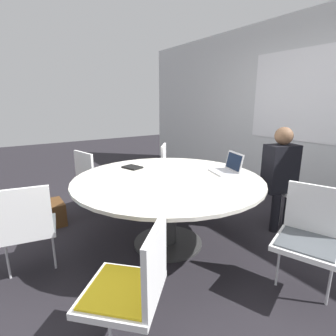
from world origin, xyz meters
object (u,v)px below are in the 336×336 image
(laptop, at_px, (228,168))
(chair_0, at_px, (291,183))
(spiral_notebook, at_px, (132,167))
(chair_3, at_px, (26,224))
(chair_4, at_px, (133,283))
(chair_1, at_px, (172,168))
(chair_5, at_px, (309,233))
(person_0, at_px, (281,171))
(handbag, at_px, (57,212))
(chair_2, at_px, (94,176))

(laptop, bearing_deg, chair_0, 94.22)
(laptop, distance_m, spiral_notebook, 1.07)
(chair_3, bearing_deg, chair_0, -0.71)
(chair_0, xyz_separation_m, chair_4, (0.57, -2.41, 0.00))
(chair_1, xyz_separation_m, chair_3, (0.87, -2.05, 0.00))
(chair_1, bearing_deg, chair_5, 32.61)
(chair_0, relative_size, laptop, 2.37)
(chair_3, xyz_separation_m, chair_5, (1.36, 1.79, 0.00))
(person_0, bearing_deg, chair_3, 4.15)
(chair_4, distance_m, handbag, 2.16)
(chair_0, distance_m, chair_5, 1.31)
(chair_3, height_order, person_0, person_0)
(chair_5, xyz_separation_m, laptop, (-1.00, 0.14, 0.28))
(chair_2, height_order, chair_4, same)
(chair_5, bearing_deg, spiral_notebook, -0.01)
(spiral_notebook, bearing_deg, handbag, -129.73)
(chair_5, bearing_deg, chair_4, 60.47)
(chair_1, height_order, laptop, laptop)
(chair_3, xyz_separation_m, spiral_notebook, (-0.38, 1.16, 0.24))
(person_0, bearing_deg, chair_0, -161.02)
(chair_0, relative_size, chair_5, 1.00)
(chair_1, height_order, chair_2, same)
(chair_2, height_order, laptop, laptop)
(chair_1, xyz_separation_m, chair_4, (2.00, -1.63, 0.00))
(chair_0, xyz_separation_m, chair_5, (0.80, -1.04, 0.00))
(chair_0, xyz_separation_m, person_0, (0.01, -0.25, 0.20))
(chair_0, height_order, person_0, person_0)
(spiral_notebook, bearing_deg, chair_3, -71.87)
(chair_5, bearing_deg, laptop, -28.08)
(chair_1, bearing_deg, laptop, 33.80)
(chair_0, bearing_deg, person_0, 18.98)
(person_0, xyz_separation_m, spiral_notebook, (-0.95, -1.42, 0.04))
(chair_5, height_order, laptop, laptop)
(chair_1, xyz_separation_m, chair_5, (2.23, -0.26, 0.00))
(chair_1, relative_size, laptop, 2.37)
(chair_0, height_order, laptop, laptop)
(handbag, bearing_deg, chair_1, 85.41)
(chair_1, height_order, chair_5, same)
(chair_1, xyz_separation_m, laptop, (1.24, -0.12, 0.28))
(chair_0, xyz_separation_m, chair_1, (-1.43, -0.78, 0.00))
(chair_2, height_order, spiral_notebook, chair_2)
(spiral_notebook, bearing_deg, chair_0, 60.59)
(chair_1, relative_size, spiral_notebook, 3.48)
(chair_0, distance_m, handbag, 2.91)
(chair_1, height_order, person_0, person_0)
(chair_4, bearing_deg, laptop, -18.07)
(chair_4, bearing_deg, person_0, -30.41)
(chair_3, distance_m, spiral_notebook, 1.24)
(person_0, bearing_deg, laptop, -1.26)
(chair_5, xyz_separation_m, handbag, (-2.36, -1.38, -0.36))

